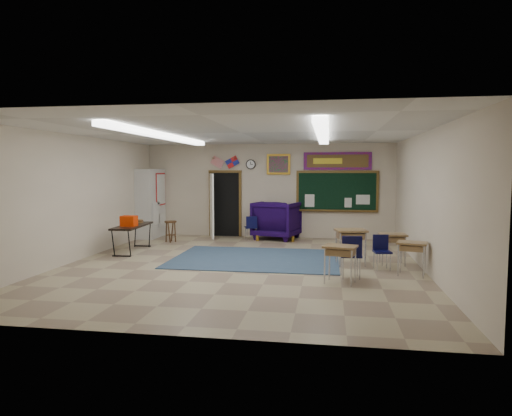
% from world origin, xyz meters
% --- Properties ---
extents(floor, '(9.00, 9.00, 0.00)m').
position_xyz_m(floor, '(0.00, 0.00, 0.00)').
color(floor, tan).
rests_on(floor, ground).
extents(back_wall, '(8.00, 0.04, 3.00)m').
position_xyz_m(back_wall, '(0.00, 4.50, 1.50)').
color(back_wall, beige).
rests_on(back_wall, floor).
extents(front_wall, '(8.00, 0.04, 3.00)m').
position_xyz_m(front_wall, '(0.00, -4.50, 1.50)').
color(front_wall, beige).
rests_on(front_wall, floor).
extents(left_wall, '(0.04, 9.00, 3.00)m').
position_xyz_m(left_wall, '(-4.00, 0.00, 1.50)').
color(left_wall, beige).
rests_on(left_wall, floor).
extents(right_wall, '(0.04, 9.00, 3.00)m').
position_xyz_m(right_wall, '(4.00, 0.00, 1.50)').
color(right_wall, beige).
rests_on(right_wall, floor).
extents(ceiling, '(8.00, 9.00, 0.04)m').
position_xyz_m(ceiling, '(0.00, 0.00, 3.00)').
color(ceiling, silver).
rests_on(ceiling, back_wall).
extents(area_rug, '(4.00, 3.00, 0.02)m').
position_xyz_m(area_rug, '(0.20, 0.80, 0.01)').
color(area_rug, '#30445B').
rests_on(area_rug, floor).
extents(fluorescent_strips, '(3.86, 6.00, 0.10)m').
position_xyz_m(fluorescent_strips, '(0.00, 0.00, 2.94)').
color(fluorescent_strips, white).
rests_on(fluorescent_strips, ceiling).
extents(doorway, '(1.10, 0.89, 2.16)m').
position_xyz_m(doorway, '(-1.50, 4.35, 1.06)').
color(doorway, black).
rests_on(doorway, back_wall).
extents(chalkboard, '(2.55, 0.14, 1.30)m').
position_xyz_m(chalkboard, '(2.20, 4.46, 1.46)').
color(chalkboard, brown).
rests_on(chalkboard, back_wall).
extents(bulletin_board, '(2.10, 0.05, 0.55)m').
position_xyz_m(bulletin_board, '(2.20, 4.47, 2.45)').
color(bulletin_board, red).
rests_on(bulletin_board, back_wall).
extents(framed_art_print, '(0.75, 0.05, 0.65)m').
position_xyz_m(framed_art_print, '(0.35, 4.47, 2.35)').
color(framed_art_print, '#A97B20').
rests_on(framed_art_print, back_wall).
extents(wall_clock, '(0.32, 0.05, 0.32)m').
position_xyz_m(wall_clock, '(-0.55, 4.47, 2.35)').
color(wall_clock, black).
rests_on(wall_clock, back_wall).
extents(wall_flags, '(1.16, 0.06, 0.70)m').
position_xyz_m(wall_flags, '(-1.40, 4.44, 2.48)').
color(wall_flags, red).
rests_on(wall_flags, back_wall).
extents(storage_cabinet, '(0.59, 1.25, 2.20)m').
position_xyz_m(storage_cabinet, '(-3.71, 3.85, 1.10)').
color(storage_cabinet, beige).
rests_on(storage_cabinet, floor).
extents(wingback_armchair, '(1.58, 1.61, 1.20)m').
position_xyz_m(wingback_armchair, '(0.34, 4.14, 0.60)').
color(wingback_armchair, black).
rests_on(wingback_armchair, floor).
extents(student_chair_reading, '(0.48, 0.48, 0.75)m').
position_xyz_m(student_chair_reading, '(-0.43, 3.78, 0.38)').
color(student_chair_reading, black).
rests_on(student_chair_reading, floor).
extents(student_chair_desk_a, '(0.47, 0.47, 0.87)m').
position_xyz_m(student_chair_desk_a, '(2.40, -0.83, 0.44)').
color(student_chair_desk_a, black).
rests_on(student_chair_desk_a, floor).
extents(student_chair_desk_b, '(0.43, 0.43, 0.75)m').
position_xyz_m(student_chair_desk_b, '(3.11, 0.02, 0.38)').
color(student_chair_desk_b, black).
rests_on(student_chair_desk_b, floor).
extents(student_desk_front_left, '(0.77, 0.64, 0.82)m').
position_xyz_m(student_desk_front_left, '(2.46, 0.43, 0.46)').
color(student_desk_front_left, olive).
rests_on(student_desk_front_left, floor).
extents(student_desk_front_right, '(0.62, 0.48, 0.72)m').
position_xyz_m(student_desk_front_right, '(3.41, 0.61, 0.40)').
color(student_desk_front_right, olive).
rests_on(student_desk_front_right, floor).
extents(student_desk_back_left, '(0.70, 0.59, 0.73)m').
position_xyz_m(student_desk_back_left, '(2.18, -1.32, 0.41)').
color(student_desk_back_left, olive).
rests_on(student_desk_back_left, floor).
extents(student_desk_back_right, '(0.68, 0.57, 0.70)m').
position_xyz_m(student_desk_back_right, '(3.65, -0.45, 0.39)').
color(student_desk_back_right, olive).
rests_on(student_desk_back_right, floor).
extents(folding_table, '(0.67, 1.75, 0.98)m').
position_xyz_m(folding_table, '(-3.21, 1.29, 0.39)').
color(folding_table, black).
rests_on(folding_table, floor).
extents(wooden_stool, '(0.36, 0.36, 0.64)m').
position_xyz_m(wooden_stool, '(-2.75, 2.99, 0.33)').
color(wooden_stool, '#503718').
rests_on(wooden_stool, floor).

